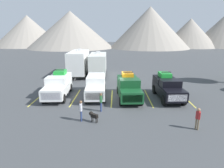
{
  "coord_description": "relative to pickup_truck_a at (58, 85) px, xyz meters",
  "views": [
    {
      "loc": [
        0.4,
        -19.72,
        6.53
      ],
      "look_at": [
        0.0,
        0.31,
        1.2
      ],
      "focal_mm": 31.18,
      "sensor_mm": 36.0,
      "label": 1
    }
  ],
  "objects": [
    {
      "name": "person_c",
      "position": [
        11.66,
        -7.15,
        -0.32
      ],
      "size": [
        0.28,
        0.3,
        1.57
      ],
      "color": "#726047",
      "rests_on": "ground"
    },
    {
      "name": "person_b",
      "position": [
        4.78,
        -4.06,
        -0.3
      ],
      "size": [
        0.22,
        0.35,
        1.61
      ],
      "color": "navy",
      "rests_on": "ground"
    },
    {
      "name": "lot_stripe_e",
      "position": [
        13.19,
        -0.49,
        -1.23
      ],
      "size": [
        0.12,
        5.5,
        0.01
      ],
      "primitive_type": "cube",
      "color": "gold",
      "rests_on": "ground"
    },
    {
      "name": "pickup_truck_d",
      "position": [
        11.28,
        -0.47,
        -0.04
      ],
      "size": [
        2.37,
        5.37,
        2.6
      ],
      "color": "black",
      "rests_on": "ground"
    },
    {
      "name": "person_a",
      "position": [
        3.42,
        -5.96,
        -0.29
      ],
      "size": [
        0.22,
        0.36,
        1.63
      ],
      "color": "navy",
      "rests_on": "ground"
    },
    {
      "name": "mountain_ridge",
      "position": [
        -0.85,
        70.16,
        6.07
      ],
      "size": [
        147.66,
        42.4,
        17.07
      ],
      "color": "gray",
      "rests_on": "ground"
    },
    {
      "name": "dog",
      "position": [
        4.32,
        -6.09,
        -0.69
      ],
      "size": [
        0.77,
        0.59,
        0.79
      ],
      "color": "black",
      "rests_on": "ground"
    },
    {
      "name": "pickup_truck_c",
      "position": [
        7.33,
        -0.58,
        -0.05
      ],
      "size": [
        2.42,
        5.43,
        2.6
      ],
      "color": "#144723",
      "rests_on": "ground"
    },
    {
      "name": "camper_trailer_a",
      "position": [
        0.26,
        10.43,
        0.88
      ],
      "size": [
        2.81,
        8.78,
        4.01
      ],
      "color": "white",
      "rests_on": "ground"
    },
    {
      "name": "ground_plane",
      "position": [
        5.62,
        0.21,
        -1.23
      ],
      "size": [
        240.0,
        240.0,
        0.0
      ],
      "primitive_type": "plane",
      "color": "#3F4244"
    },
    {
      "name": "lot_stripe_b",
      "position": [
        1.84,
        -0.49,
        -1.23
      ],
      "size": [
        0.12,
        5.5,
        0.01
      ],
      "primitive_type": "cube",
      "color": "gold",
      "rests_on": "ground"
    },
    {
      "name": "camper_trailer_b",
      "position": [
        3.28,
        10.21,
        0.69
      ],
      "size": [
        2.69,
        7.96,
        3.64
      ],
      "color": "silver",
      "rests_on": "ground"
    },
    {
      "name": "pickup_truck_a",
      "position": [
        0.0,
        0.0,
        0.0
      ],
      "size": [
        2.41,
        5.82,
        2.69
      ],
      "color": "white",
      "rests_on": "ground"
    },
    {
      "name": "lot_stripe_d",
      "position": [
        9.41,
        -0.49,
        -1.23
      ],
      "size": [
        0.12,
        5.5,
        0.01
      ],
      "primitive_type": "cube",
      "color": "gold",
      "rests_on": "ground"
    },
    {
      "name": "lot_stripe_a",
      "position": [
        -1.94,
        -0.49,
        -1.23
      ],
      "size": [
        0.12,
        5.5,
        0.01
      ],
      "primitive_type": "cube",
      "color": "gold",
      "rests_on": "ground"
    },
    {
      "name": "lot_stripe_c",
      "position": [
        5.62,
        -0.49,
        -1.23
      ],
      "size": [
        0.12,
        5.5,
        0.01
      ],
      "primitive_type": "cube",
      "color": "gold",
      "rests_on": "ground"
    },
    {
      "name": "pickup_truck_b",
      "position": [
        3.95,
        0.04,
        -0.08
      ],
      "size": [
        2.29,
        5.69,
        2.22
      ],
      "color": "white",
      "rests_on": "ground"
    }
  ]
}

